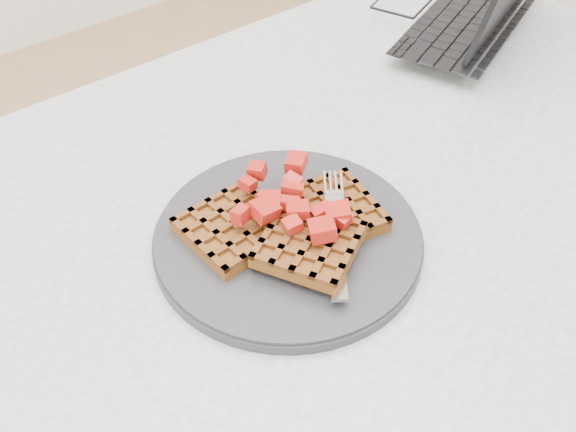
{
  "coord_description": "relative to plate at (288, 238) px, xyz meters",
  "views": [
    {
      "loc": [
        -0.43,
        -0.4,
        1.25
      ],
      "look_at": [
        -0.13,
        -0.03,
        0.79
      ],
      "focal_mm": 40.0,
      "sensor_mm": 36.0,
      "label": 1
    }
  ],
  "objects": [
    {
      "name": "table",
      "position": [
        0.13,
        0.03,
        -0.12
      ],
      "size": [
        1.2,
        0.8,
        0.75
      ],
      "color": "silver",
      "rests_on": "ground"
    },
    {
      "name": "plate",
      "position": [
        0.0,
        0.0,
        0.0
      ],
      "size": [
        0.29,
        0.29,
        0.02
      ],
      "primitive_type": "cylinder",
      "color": "#252527",
      "rests_on": "table"
    },
    {
      "name": "strawberry_pile",
      "position": [
        0.0,
        0.0,
        0.05
      ],
      "size": [
        0.15,
        0.15,
        0.02
      ],
      "primitive_type": null,
      "color": "#890602",
      "rests_on": "waffles"
    },
    {
      "name": "laptop",
      "position": [
        0.51,
        0.21,
        0.03
      ],
      "size": [
        0.4,
        0.35,
        0.24
      ],
      "rotation": [
        0.0,
        0.0,
        3.49
      ],
      "color": "black",
      "rests_on": "table"
    },
    {
      "name": "fork",
      "position": [
        0.03,
        -0.04,
        0.02
      ],
      "size": [
        0.13,
        0.15,
        0.02
      ],
      "primitive_type": null,
      "rotation": [
        0.0,
        0.0,
        -0.68
      ],
      "color": "silver",
      "rests_on": "plate"
    },
    {
      "name": "waffles",
      "position": [
        0.0,
        -0.0,
        0.02
      ],
      "size": [
        0.2,
        0.19,
        0.03
      ],
      "color": "brown",
      "rests_on": "plate"
    }
  ]
}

